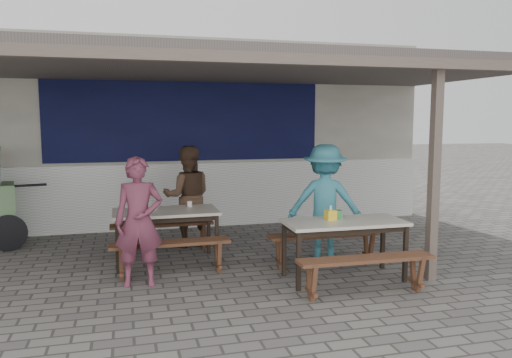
{
  "coord_description": "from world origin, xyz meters",
  "views": [
    {
      "loc": [
        -1.33,
        -6.23,
        2.0
      ],
      "look_at": [
        0.56,
        0.9,
        1.12
      ],
      "focal_mm": 35.0,
      "sensor_mm": 36.0,
      "label": 1
    }
  ],
  "objects_px": {
    "bench_right_wall": "(325,241)",
    "table_right": "(344,227)",
    "table_left": "(166,216)",
    "condiment_bowl": "(153,208)",
    "donation_box": "(335,215)",
    "condiment_jar": "(190,204)",
    "bench_left_wall": "(162,230)",
    "bench_left_street": "(171,250)",
    "bench_right_street": "(366,266)",
    "patron_street_side": "(139,222)",
    "patron_right_table": "(325,202)",
    "tissue_box": "(331,215)",
    "patron_wall_side": "(188,196)"
  },
  "relations": [
    {
      "from": "table_right",
      "to": "donation_box",
      "type": "distance_m",
      "value": 0.2
    },
    {
      "from": "bench_left_street",
      "to": "donation_box",
      "type": "bearing_deg",
      "value": -16.15
    },
    {
      "from": "bench_right_wall",
      "to": "patron_street_side",
      "type": "distance_m",
      "value": 2.55
    },
    {
      "from": "table_left",
      "to": "condiment_bowl",
      "type": "height_order",
      "value": "condiment_bowl"
    },
    {
      "from": "table_left",
      "to": "donation_box",
      "type": "height_order",
      "value": "donation_box"
    },
    {
      "from": "condiment_bowl",
      "to": "table_right",
      "type": "bearing_deg",
      "value": -31.28
    },
    {
      "from": "patron_street_side",
      "to": "tissue_box",
      "type": "xyz_separation_m",
      "value": [
        2.34,
        -0.32,
        0.03
      ]
    },
    {
      "from": "table_left",
      "to": "patron_street_side",
      "type": "height_order",
      "value": "patron_street_side"
    },
    {
      "from": "tissue_box",
      "to": "donation_box",
      "type": "relative_size",
      "value": 0.74
    },
    {
      "from": "condiment_bowl",
      "to": "donation_box",
      "type": "bearing_deg",
      "value": -29.61
    },
    {
      "from": "patron_street_side",
      "to": "donation_box",
      "type": "bearing_deg",
      "value": -1.98
    },
    {
      "from": "bench_left_wall",
      "to": "patron_street_side",
      "type": "xyz_separation_m",
      "value": [
        -0.38,
        -1.47,
        0.45
      ]
    },
    {
      "from": "bench_right_wall",
      "to": "condiment_bowl",
      "type": "bearing_deg",
      "value": 162.71
    },
    {
      "from": "bench_left_street",
      "to": "donation_box",
      "type": "height_order",
      "value": "donation_box"
    },
    {
      "from": "patron_wall_side",
      "to": "patron_right_table",
      "type": "relative_size",
      "value": 0.96
    },
    {
      "from": "bench_left_wall",
      "to": "bench_right_street",
      "type": "relative_size",
      "value": 0.95
    },
    {
      "from": "bench_left_street",
      "to": "tissue_box",
      "type": "distance_m",
      "value": 2.09
    },
    {
      "from": "table_left",
      "to": "patron_wall_side",
      "type": "distance_m",
      "value": 0.99
    },
    {
      "from": "table_right",
      "to": "patron_wall_side",
      "type": "bearing_deg",
      "value": 128.79
    },
    {
      "from": "patron_street_side",
      "to": "patron_right_table",
      "type": "bearing_deg",
      "value": 16.08
    },
    {
      "from": "condiment_jar",
      "to": "table_right",
      "type": "bearing_deg",
      "value": -40.93
    },
    {
      "from": "bench_right_street",
      "to": "patron_street_side",
      "type": "relative_size",
      "value": 1.03
    },
    {
      "from": "table_left",
      "to": "bench_right_wall",
      "type": "distance_m",
      "value": 2.24
    },
    {
      "from": "bench_left_wall",
      "to": "table_right",
      "type": "bearing_deg",
      "value": -42.61
    },
    {
      "from": "bench_left_street",
      "to": "table_right",
      "type": "bearing_deg",
      "value": -18.91
    },
    {
      "from": "bench_right_street",
      "to": "patron_street_side",
      "type": "distance_m",
      "value": 2.72
    },
    {
      "from": "patron_right_table",
      "to": "condiment_jar",
      "type": "relative_size",
      "value": 20.87
    },
    {
      "from": "bench_right_wall",
      "to": "table_right",
      "type": "bearing_deg",
      "value": -90.0
    },
    {
      "from": "donation_box",
      "to": "bench_right_wall",
      "type": "bearing_deg",
      "value": 80.22
    },
    {
      "from": "bench_right_wall",
      "to": "condiment_jar",
      "type": "relative_size",
      "value": 20.31
    },
    {
      "from": "bench_left_street",
      "to": "bench_right_wall",
      "type": "relative_size",
      "value": 0.95
    },
    {
      "from": "bench_left_street",
      "to": "bench_right_wall",
      "type": "bearing_deg",
      "value": -2.59
    },
    {
      "from": "condiment_jar",
      "to": "condiment_bowl",
      "type": "distance_m",
      "value": 0.55
    },
    {
      "from": "bench_left_street",
      "to": "condiment_jar",
      "type": "relative_size",
      "value": 19.38
    },
    {
      "from": "table_left",
      "to": "table_right",
      "type": "relative_size",
      "value": 0.95
    },
    {
      "from": "table_left",
      "to": "bench_left_street",
      "type": "bearing_deg",
      "value": -90.0
    },
    {
      "from": "condiment_jar",
      "to": "condiment_bowl",
      "type": "height_order",
      "value": "condiment_jar"
    },
    {
      "from": "patron_wall_side",
      "to": "patron_right_table",
      "type": "distance_m",
      "value": 2.2
    },
    {
      "from": "donation_box",
      "to": "condiment_jar",
      "type": "xyz_separation_m",
      "value": [
        -1.67,
        1.38,
        -0.02
      ]
    },
    {
      "from": "tissue_box",
      "to": "table_left",
      "type": "bearing_deg",
      "value": 148.66
    },
    {
      "from": "bench_right_wall",
      "to": "donation_box",
      "type": "relative_size",
      "value": 9.69
    },
    {
      "from": "bench_left_wall",
      "to": "condiment_jar",
      "type": "xyz_separation_m",
      "value": [
        0.37,
        -0.38,
        0.45
      ]
    },
    {
      "from": "table_right",
      "to": "bench_right_wall",
      "type": "relative_size",
      "value": 0.94
    },
    {
      "from": "table_left",
      "to": "condiment_bowl",
      "type": "relative_size",
      "value": 8.16
    },
    {
      "from": "bench_left_street",
      "to": "patron_street_side",
      "type": "distance_m",
      "value": 0.65
    },
    {
      "from": "table_left",
      "to": "patron_right_table",
      "type": "relative_size",
      "value": 0.87
    },
    {
      "from": "donation_box",
      "to": "condiment_jar",
      "type": "height_order",
      "value": "donation_box"
    },
    {
      "from": "condiment_jar",
      "to": "bench_right_street",
      "type": "bearing_deg",
      "value": -50.93
    },
    {
      "from": "patron_street_side",
      "to": "donation_box",
      "type": "height_order",
      "value": "patron_street_side"
    },
    {
      "from": "tissue_box",
      "to": "condiment_jar",
      "type": "distance_m",
      "value": 2.13
    }
  ]
}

